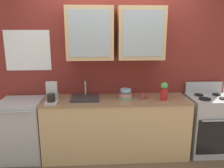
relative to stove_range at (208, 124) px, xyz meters
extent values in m
plane|color=brown|center=(-1.45, 0.00, -0.46)|extent=(10.00, 10.00, 0.00)
cube|color=maroon|center=(-1.45, 0.36, 0.82)|extent=(3.61, 0.10, 2.55)
cube|color=tan|center=(-1.81, 0.13, 1.39)|extent=(0.66, 0.36, 0.74)
cube|color=#9EADB7|center=(-1.81, -0.06, 1.39)|extent=(0.56, 0.01, 0.63)
cube|color=tan|center=(-1.08, 0.13, 1.39)|extent=(0.66, 0.36, 0.74)
cube|color=#9EADB7|center=(-1.08, -0.06, 1.39)|extent=(0.56, 0.01, 0.63)
cube|color=white|center=(-2.75, 0.30, 1.13)|extent=(0.67, 0.01, 0.60)
cube|color=tan|center=(-1.45, 0.00, -0.02)|extent=(2.14, 0.59, 0.88)
cube|color=#8C6B4C|center=(-1.45, 0.00, 0.43)|extent=(2.16, 0.62, 0.02)
cube|color=#ADAFB5|center=(0.00, 0.00, -0.01)|extent=(0.63, 0.56, 0.89)
cube|color=black|center=(0.00, -0.29, -0.08)|extent=(0.58, 0.01, 0.54)
cylinder|color=#ADAFB5|center=(0.00, -0.32, 0.19)|extent=(0.50, 0.02, 0.02)
cube|color=#ADAFB5|center=(0.00, 0.26, 0.53)|extent=(0.60, 0.04, 0.18)
cylinder|color=black|center=(-0.14, -0.11, 0.45)|extent=(0.17, 0.17, 0.02)
cylinder|color=black|center=(0.14, -0.11, 0.45)|extent=(0.12, 0.12, 0.02)
cylinder|color=black|center=(-0.14, 0.11, 0.45)|extent=(0.14, 0.14, 0.02)
cylinder|color=black|center=(0.14, 0.11, 0.45)|extent=(0.12, 0.12, 0.02)
cube|color=#2D2D30|center=(-1.90, 0.02, 0.45)|extent=(0.41, 0.36, 0.03)
cylinder|color=#ADAFB5|center=(-1.90, 0.17, 0.57)|extent=(0.02, 0.02, 0.21)
cylinder|color=#ADAFB5|center=(-1.90, 0.11, 0.67)|extent=(0.02, 0.12, 0.02)
cylinder|color=#669972|center=(-1.30, 0.02, 0.46)|extent=(0.19, 0.19, 0.04)
cylinder|color=#D87F84|center=(-1.30, 0.02, 0.49)|extent=(0.18, 0.18, 0.05)
cylinder|color=#4C4C54|center=(-1.30, 0.02, 0.53)|extent=(0.17, 0.17, 0.04)
cylinder|color=#8CB7E0|center=(-1.30, 0.02, 0.56)|extent=(0.16, 0.16, 0.05)
cylinder|color=#B21E1E|center=(-0.75, -0.09, 0.52)|extent=(0.10, 0.10, 0.17)
sphere|color=#4C994C|center=(-0.75, -0.09, 0.65)|extent=(0.10, 0.10, 0.10)
cylinder|color=#4C7F59|center=(-2.36, 0.12, 0.49)|extent=(0.09, 0.09, 0.09)
torus|color=#4C7F59|center=(-2.31, 0.12, 0.49)|extent=(0.06, 0.01, 0.06)
cylinder|color=#993838|center=(-1.05, -0.03, 0.48)|extent=(0.07, 0.07, 0.08)
torus|color=#993838|center=(-1.01, -0.03, 0.48)|extent=(0.05, 0.01, 0.05)
cube|color=#ADAFB5|center=(-2.83, 0.00, -0.01)|extent=(0.60, 0.56, 0.89)
cube|color=#ADAFB5|center=(-2.83, -0.29, -0.01)|extent=(0.57, 0.01, 0.80)
cylinder|color=#ADAFB5|center=(-2.83, -0.31, 0.38)|extent=(0.45, 0.02, 0.02)
cube|color=#B7B7BC|center=(-2.36, -0.14, 0.45)|extent=(0.17, 0.20, 0.03)
cylinder|color=black|center=(-2.36, -0.16, 0.52)|extent=(0.11, 0.11, 0.11)
cube|color=#B7B7BC|center=(-2.36, -0.07, 0.60)|extent=(0.15, 0.06, 0.26)
camera|label=1|loc=(-1.70, -3.23, 1.44)|focal=36.71mm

